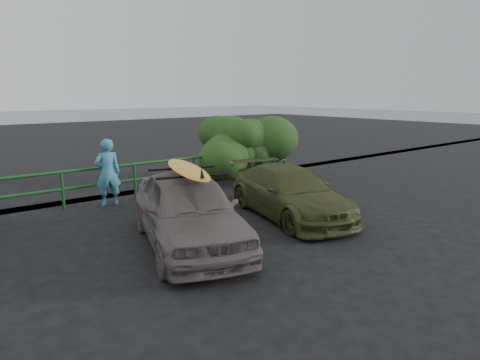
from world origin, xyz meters
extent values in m
plane|color=black|center=(0.00, 0.00, 0.00)|extent=(80.00, 80.00, 0.00)
imported|color=#675F5C|center=(0.13, 0.73, 0.73)|extent=(3.01, 4.62, 1.46)
imported|color=#3E451E|center=(3.16, 0.93, 0.60)|extent=(2.66, 4.43, 1.20)
imported|color=teal|center=(0.10, 4.68, 0.91)|extent=(0.73, 0.55, 1.81)
ellipsoid|color=gold|center=(0.13, 0.73, 1.55)|extent=(1.37, 2.69, 0.08)
camera|label=1|loc=(-4.16, -6.23, 2.98)|focal=32.00mm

